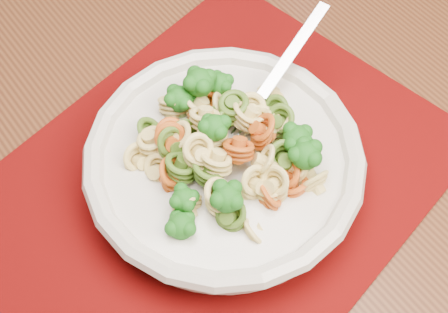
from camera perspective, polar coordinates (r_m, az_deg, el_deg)
dining_table at (r=0.73m, az=-10.80°, el=-4.53°), size 1.38×0.96×0.76m
placemat at (r=0.60m, az=-0.99°, el=-2.41°), size 0.52×0.45×0.00m
pasta_bowl at (r=0.57m, az=0.00°, el=-0.54°), size 0.26×0.26×0.05m
pasta_broccoli_heap at (r=0.56m, az=-0.00°, el=0.33°), size 0.22×0.22×0.06m
fork at (r=0.58m, az=2.09°, el=3.54°), size 0.18×0.09×0.08m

